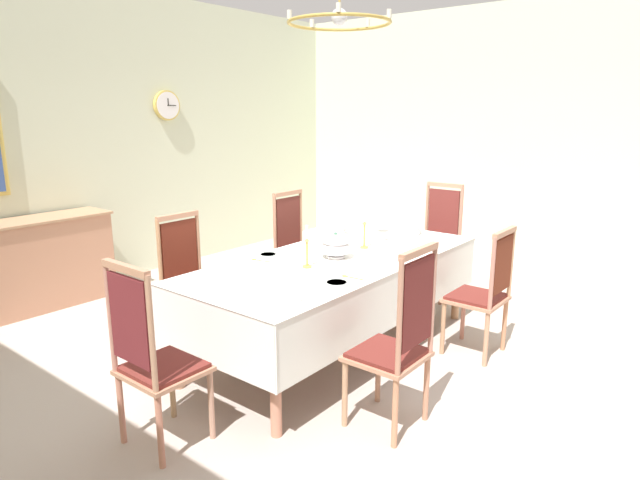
{
  "coord_description": "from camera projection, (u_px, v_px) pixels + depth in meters",
  "views": [
    {
      "loc": [
        -3.39,
        -2.49,
        1.93
      ],
      "look_at": [
        -0.18,
        0.07,
        0.95
      ],
      "focal_mm": 30.74,
      "sensor_mm": 36.0,
      "label": 1
    }
  ],
  "objects": [
    {
      "name": "spoon_primary",
      "position": [
        256.0,
        260.0,
        4.29
      ],
      "size": [
        0.06,
        0.17,
        0.01
      ],
      "rotation": [
        0.0,
        0.0,
        0.24
      ],
      "color": "gold",
      "rests_on": "tablecloth"
    },
    {
      "name": "chair_north_b",
      "position": [
        297.0,
        248.0,
        5.51
      ],
      "size": [
        0.44,
        0.42,
        1.14
      ],
      "rotation": [
        0.0,
        0.0,
        3.14
      ],
      "color": "tan",
      "rests_on": "ground"
    },
    {
      "name": "chair_south_b",
      "position": [
        484.0,
        290.0,
        4.33
      ],
      "size": [
        0.44,
        0.42,
        1.05
      ],
      "color": "tan",
      "rests_on": "ground"
    },
    {
      "name": "chair_south_a",
      "position": [
        398.0,
        340.0,
        3.29
      ],
      "size": [
        0.44,
        0.42,
        1.17
      ],
      "color": "tan",
      "rests_on": "ground"
    },
    {
      "name": "sideboard",
      "position": [
        37.0,
        264.0,
        5.4
      ],
      "size": [
        1.44,
        0.48,
        0.9
      ],
      "rotation": [
        0.0,
        0.0,
        3.14
      ],
      "color": "tan",
      "rests_on": "ground"
    },
    {
      "name": "back_wall",
      "position": [
        109.0,
        139.0,
        6.14
      ],
      "size": [
        7.27,
        0.08,
        3.24
      ],
      "primitive_type": "cube",
      "color": "beige",
      "rests_on": "ground"
    },
    {
      "name": "mounted_clock",
      "position": [
        167.0,
        105.0,
        6.58
      ],
      "size": [
        0.35,
        0.06,
        0.35
      ],
      "color": "#D1B251"
    },
    {
      "name": "bowl_far_right",
      "position": [
        290.0,
        298.0,
        3.36
      ],
      "size": [
        0.14,
        0.14,
        0.04
      ],
      "color": "white",
      "rests_on": "tablecloth"
    },
    {
      "name": "chair_north_a",
      "position": [
        191.0,
        281.0,
        4.49
      ],
      "size": [
        0.44,
        0.42,
        1.11
      ],
      "rotation": [
        0.0,
        0.0,
        3.14
      ],
      "color": "tan",
      "rests_on": "ground"
    },
    {
      "name": "chair_head_west",
      "position": [
        152.0,
        356.0,
        3.1
      ],
      "size": [
        0.42,
        0.44,
        1.14
      ],
      "rotation": [
        0.0,
        0.0,
        -1.57
      ],
      "color": "tan",
      "rests_on": "ground"
    },
    {
      "name": "candlestick_west",
      "position": [
        307.0,
        251.0,
        4.06
      ],
      "size": [
        0.07,
        0.07,
        0.32
      ],
      "color": "gold",
      "rests_on": "tablecloth"
    },
    {
      "name": "ground",
      "position": [
        341.0,
        351.0,
        4.54
      ],
      "size": [
        7.27,
        6.43,
        0.04
      ],
      "primitive_type": "cube",
      "color": "#B6A69B"
    },
    {
      "name": "right_wall",
      "position": [
        514.0,
        135.0,
        6.95
      ],
      "size": [
        0.08,
        6.43,
        3.24
      ],
      "primitive_type": "cube",
      "color": "beige",
      "rests_on": "ground"
    },
    {
      "name": "spoon_secondary",
      "position": [
        347.0,
        276.0,
        3.86
      ],
      "size": [
        0.03,
        0.18,
        0.01
      ],
      "rotation": [
        0.0,
        0.0,
        0.06
      ],
      "color": "gold",
      "rests_on": "tablecloth"
    },
    {
      "name": "soup_tureen",
      "position": [
        336.0,
        245.0,
        4.34
      ],
      "size": [
        0.26,
        0.26,
        0.21
      ],
      "color": "white",
      "rests_on": "tablecloth"
    },
    {
      "name": "dining_table",
      "position": [
        337.0,
        266.0,
        4.4
      ],
      "size": [
        2.68,
        1.15,
        0.78
      ],
      "color": "tan",
      "rests_on": "ground"
    },
    {
      "name": "bowl_far_left",
      "position": [
        337.0,
        284.0,
        3.63
      ],
      "size": [
        0.16,
        0.16,
        0.04
      ],
      "color": "white",
      "rests_on": "tablecloth"
    },
    {
      "name": "bowl_near_right",
      "position": [
        359.0,
        272.0,
        3.92
      ],
      "size": [
        0.14,
        0.14,
        0.03
      ],
      "color": "white",
      "rests_on": "tablecloth"
    },
    {
      "name": "tablecloth",
      "position": [
        337.0,
        271.0,
        4.41
      ],
      "size": [
        2.7,
        1.17,
        0.43
      ],
      "color": "white",
      "rests_on": "dining_table"
    },
    {
      "name": "chair_head_east",
      "position": [
        437.0,
        241.0,
        5.75
      ],
      "size": [
        0.42,
        0.44,
        1.19
      ],
      "rotation": [
        0.0,
        0.0,
        1.57
      ],
      "color": "tan",
      "rests_on": "ground"
    },
    {
      "name": "bowl_near_left",
      "position": [
        268.0,
        256.0,
        4.35
      ],
      "size": [
        0.15,
        0.15,
        0.03
      ],
      "color": "white",
      "rests_on": "tablecloth"
    },
    {
      "name": "chandelier",
      "position": [
        339.0,
        21.0,
        3.97
      ],
      "size": [
        0.77,
        0.76,
        0.66
      ],
      "color": "gold"
    },
    {
      "name": "candlestick_east",
      "position": [
        364.0,
        233.0,
        4.64
      ],
      "size": [
        0.07,
        0.07,
        0.33
      ],
      "color": "gold",
      "rests_on": "tablecloth"
    }
  ]
}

